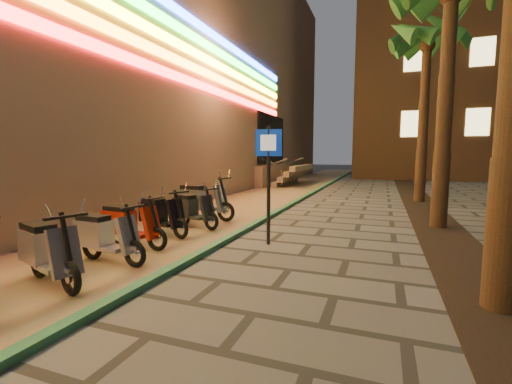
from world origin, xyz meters
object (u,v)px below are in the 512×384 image
at_px(scooter_8, 159,215).
at_px(pedestrian_sign, 269,168).
at_px(scooter_6, 103,236).
at_px(scooter_5, 46,251).
at_px(scooter_7, 128,224).
at_px(scooter_9, 191,209).
at_px(scooter_10, 201,200).

bearing_deg(scooter_8, pedestrian_sign, 17.91).
bearing_deg(scooter_6, scooter_8, 104.26).
height_order(pedestrian_sign, scooter_8, pedestrian_sign).
xyz_separation_m(scooter_5, scooter_8, (-0.32, 3.12, -0.01)).
xyz_separation_m(scooter_7, scooter_9, (0.17, 2.16, -0.01)).
distance_m(scooter_5, scooter_6, 1.06).
xyz_separation_m(pedestrian_sign, scooter_6, (-2.32, -2.12, -1.13)).
distance_m(scooter_5, scooter_7, 2.00).
xyz_separation_m(scooter_6, scooter_9, (-0.10, 3.09, 0.00)).
relative_size(scooter_5, scooter_9, 1.04).
height_order(pedestrian_sign, scooter_5, pedestrian_sign).
bearing_deg(pedestrian_sign, scooter_10, 137.08).
relative_size(scooter_5, scooter_8, 1.02).
height_order(scooter_5, scooter_7, scooter_5).
height_order(scooter_7, scooter_10, scooter_10).
xyz_separation_m(pedestrian_sign, scooter_8, (-2.67, -0.05, -1.11)).
xyz_separation_m(scooter_5, scooter_10, (-0.36, 5.14, 0.07)).
bearing_deg(scooter_7, scooter_10, 95.67).
relative_size(scooter_5, scooter_10, 0.87).
xyz_separation_m(pedestrian_sign, scooter_5, (-2.35, -3.18, -1.10)).
relative_size(pedestrian_sign, scooter_5, 1.56).
relative_size(pedestrian_sign, scooter_7, 1.60).
xyz_separation_m(scooter_6, scooter_7, (-0.27, 0.93, 0.01)).
xyz_separation_m(pedestrian_sign, scooter_10, (-2.71, 1.97, -1.04)).
bearing_deg(scooter_10, pedestrian_sign, -29.37).
relative_size(pedestrian_sign, scooter_10, 1.36).
distance_m(pedestrian_sign, scooter_10, 3.51).
bearing_deg(scooter_9, scooter_6, -70.92).
xyz_separation_m(scooter_8, scooter_10, (-0.05, 2.02, 0.08)).
relative_size(scooter_5, scooter_7, 1.02).
bearing_deg(scooter_6, scooter_7, 111.12).
bearing_deg(scooter_5, scooter_9, 108.54).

